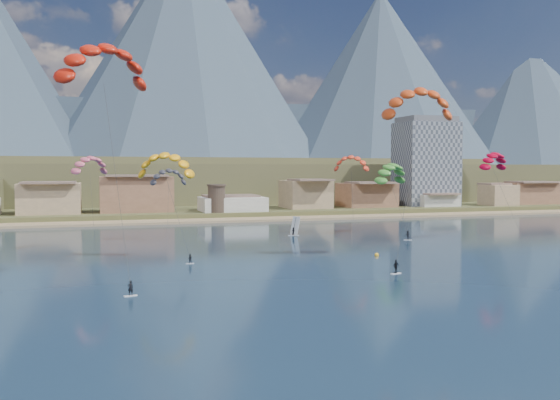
% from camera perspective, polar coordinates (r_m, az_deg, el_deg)
% --- Properties ---
extents(ground, '(2400.00, 2400.00, 0.00)m').
position_cam_1_polar(ground, '(75.14, 7.27, -8.87)').
color(ground, '#0E1F32').
rests_on(ground, ground).
extents(beach, '(2200.00, 12.00, 0.90)m').
position_cam_1_polar(beach, '(176.27, -7.08, -1.96)').
color(beach, '#A3865D').
rests_on(beach, ground).
extents(land, '(2200.00, 900.00, 4.00)m').
position_cam_1_polar(land, '(627.89, -14.30, 1.50)').
color(land, brown).
rests_on(land, ground).
extents(foothills, '(940.00, 210.00, 18.00)m').
position_cam_1_polar(foothills, '(304.11, -7.08, 1.78)').
color(foothills, brown).
rests_on(foothills, ground).
extents(mountain_ridge, '(2060.00, 480.00, 400.00)m').
position_cam_1_polar(mountain_ridge, '(900.90, -16.21, 11.49)').
color(mountain_ridge, '#2C3A4A').
rests_on(mountain_ridge, ground).
extents(town, '(400.00, 24.00, 12.00)m').
position_cam_1_polar(town, '(189.35, -19.97, 0.57)').
color(town, silver).
rests_on(town, ground).
extents(apartment_tower, '(20.00, 16.00, 32.00)m').
position_cam_1_polar(apartment_tower, '(226.56, 13.57, 3.52)').
color(apartment_tower, gray).
rests_on(apartment_tower, ground).
extents(watchtower, '(5.82, 5.82, 8.60)m').
position_cam_1_polar(watchtower, '(184.61, -6.00, 0.17)').
color(watchtower, '#47382D').
rests_on(watchtower, ground).
extents(kitesurfer_red, '(14.12, 15.32, 33.14)m').
position_cam_1_polar(kitesurfer_red, '(85.29, -16.30, 12.61)').
color(kitesurfer_red, silver).
rests_on(kitesurfer_red, ground).
extents(kitesurfer_yellow, '(11.01, 12.10, 19.43)m').
position_cam_1_polar(kitesurfer_yellow, '(105.71, -10.72, 3.58)').
color(kitesurfer_yellow, silver).
rests_on(kitesurfer_yellow, ground).
extents(kitesurfer_orange, '(18.68, 17.78, 32.13)m').
position_cam_1_polar(kitesurfer_orange, '(106.98, 12.88, 9.23)').
color(kitesurfer_orange, silver).
rests_on(kitesurfer_orange, ground).
extents(kitesurfer_green, '(11.63, 18.60, 19.58)m').
position_cam_1_polar(kitesurfer_green, '(144.68, 10.39, 2.72)').
color(kitesurfer_green, silver).
rests_on(kitesurfer_green, ground).
extents(distant_kite_pink, '(7.98, 7.69, 19.23)m').
position_cam_1_polar(distant_kite_pink, '(119.61, -17.48, 3.42)').
color(distant_kite_pink, '#262626').
rests_on(distant_kite_pink, ground).
extents(distant_kite_dark, '(8.43, 6.14, 17.04)m').
position_cam_1_polar(distant_kite_dark, '(130.68, -10.46, 2.40)').
color(distant_kite_dark, '#262626').
rests_on(distant_kite_dark, ground).
extents(distant_kite_orange, '(9.08, 7.87, 20.03)m').
position_cam_1_polar(distant_kite_orange, '(144.31, 6.73, 3.69)').
color(distant_kite_orange, '#262626').
rests_on(distant_kite_orange, ground).
extents(distant_kite_red, '(9.39, 7.49, 20.40)m').
position_cam_1_polar(distant_kite_red, '(139.28, 19.47, 3.72)').
color(distant_kite_red, '#262626').
rests_on(distant_kite_red, ground).
extents(windsurfer, '(2.56, 2.82, 4.38)m').
position_cam_1_polar(windsurfer, '(138.88, 1.34, -2.80)').
color(windsurfer, silver).
rests_on(windsurfer, ground).
extents(buoy, '(0.79, 0.79, 0.79)m').
position_cam_1_polar(buoy, '(108.39, 9.10, -5.15)').
color(buoy, yellow).
rests_on(buoy, ground).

